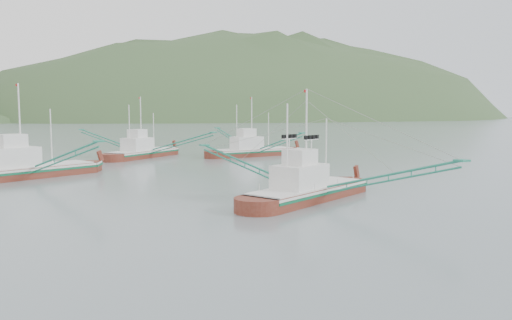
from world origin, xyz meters
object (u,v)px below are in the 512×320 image
main_boat (308,176)px  bg_boat_far (143,144)px  bg_boat_left (25,158)px  bg_boat_right (253,147)px

main_boat → bg_boat_far: bg_boat_far is taller
main_boat → bg_boat_far: 46.55m
bg_boat_left → bg_boat_far: size_ratio=1.16×
main_boat → bg_boat_left: bg_boat_left is taller
main_boat → bg_boat_right: bg_boat_right is taller
bg_boat_left → bg_boat_far: bearing=21.6°
bg_boat_far → main_boat: bearing=-125.0°
bg_boat_right → bg_boat_far: size_ratio=1.14×
bg_boat_far → bg_boat_left: bearing=-172.3°
bg_boat_left → bg_boat_far: 26.91m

